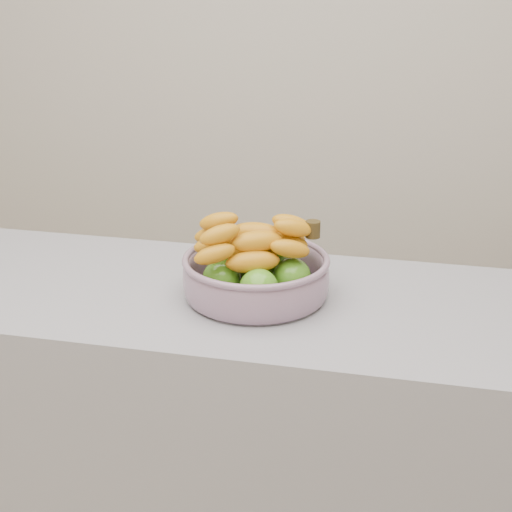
{
  "coord_description": "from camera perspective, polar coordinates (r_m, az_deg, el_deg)",
  "views": [
    {
      "loc": [
        0.46,
        -1.05,
        1.6
      ],
      "look_at": [
        0.13,
        0.42,
        1.0
      ],
      "focal_mm": 50.0,
      "sensor_mm": 36.0,
      "label": 1
    }
  ],
  "objects": [
    {
      "name": "fruit_bowl",
      "position": [
        1.63,
        -0.02,
        -1.26
      ],
      "size": [
        0.34,
        0.34,
        0.18
      ],
      "rotation": [
        0.0,
        0.0,
        0.29
      ],
      "color": "#9FA7BF",
      "rests_on": "counter"
    },
    {
      "name": "counter",
      "position": [
        1.92,
        -3.95,
        -15.13
      ],
      "size": [
        2.0,
        0.6,
        0.9
      ],
      "primitive_type": "cube",
      "color": "#919199",
      "rests_on": "ground"
    }
  ]
}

